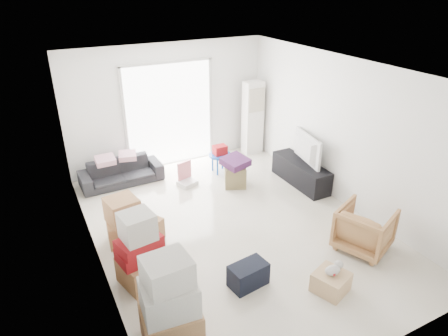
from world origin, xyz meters
TOP-DOWN VIEW (x-y plane):
  - room_shell at (0.00, 0.00)m, footprint 4.98×6.48m
  - sliding_door at (0.00, 2.98)m, footprint 2.10×0.04m
  - ac_tower at (1.95, 2.65)m, footprint 0.45×0.30m
  - tv_console at (2.00, 0.76)m, footprint 0.44×1.47m
  - television at (2.00, 0.76)m, footprint 0.76×1.11m
  - sofa at (-1.30, 2.50)m, footprint 1.68×0.53m
  - pillow_left at (-1.59, 2.50)m, footprint 0.36×0.28m
  - pillow_right at (-1.13, 2.53)m, footprint 0.43×0.37m
  - armchair at (1.53, -1.47)m, footprint 0.96×0.98m
  - box_stack_a at (-1.80, -1.80)m, footprint 0.73×0.63m
  - box_stack_b at (-1.80, -0.62)m, footprint 0.68×0.68m
  - box_stack_c at (-1.77, 0.43)m, footprint 0.57×0.53m
  - loose_box at (-1.45, 0.33)m, footprint 0.60×0.60m
  - duffel_bag at (-0.51, -1.36)m, footprint 0.57×0.39m
  - ottoman at (0.75, 1.31)m, footprint 0.57×0.57m
  - blanket at (0.75, 1.31)m, footprint 0.57×0.57m
  - kids_table at (0.76, 2.02)m, footprint 0.49×0.49m
  - toy_walker at (-0.12, 1.83)m, footprint 0.43×0.40m
  - wood_crate at (0.44, -1.98)m, footprint 0.55×0.55m
  - plush_bunny at (0.48, -1.97)m, footprint 0.31×0.18m

SIDE VIEW (x-z plane):
  - toy_walker at x=-0.12m, z-range -0.11..0.37m
  - wood_crate at x=0.44m, z-range 0.00..0.28m
  - duffel_bag at x=-0.51m, z-range 0.00..0.34m
  - loose_box at x=-1.45m, z-range 0.00..0.37m
  - ottoman at x=0.75m, z-range 0.00..0.43m
  - tv_console at x=2.00m, z-range 0.00..0.49m
  - sofa at x=-1.30m, z-range 0.00..0.65m
  - plush_bunny at x=0.48m, z-range 0.28..0.43m
  - box_stack_c at x=-1.77m, z-range -0.01..0.79m
  - armchair at x=1.53m, z-range 0.00..0.79m
  - kids_table at x=0.76m, z-range 0.13..0.76m
  - box_stack_b at x=-1.80m, z-range -0.07..1.05m
  - blanket at x=0.75m, z-range 0.43..0.57m
  - box_stack_a at x=-1.80m, z-range -0.06..1.16m
  - television at x=2.00m, z-range 0.49..0.62m
  - pillow_left at x=-1.59m, z-range 0.65..0.76m
  - pillow_right at x=-1.13m, z-range 0.65..0.78m
  - ac_tower at x=1.95m, z-range 0.00..1.75m
  - sliding_door at x=0.00m, z-range 0.08..2.41m
  - room_shell at x=0.00m, z-range -0.24..2.94m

